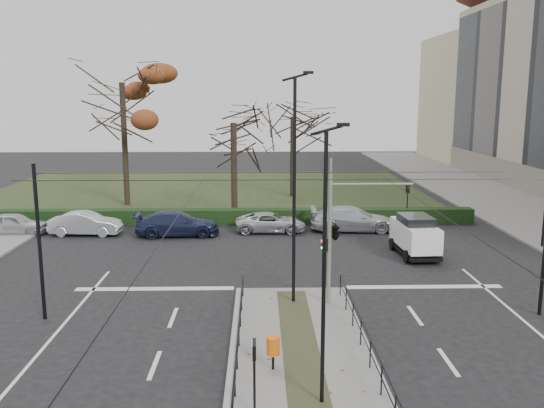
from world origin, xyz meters
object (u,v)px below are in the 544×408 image
at_px(streetlamp_median_far, 295,189).
at_px(parked_car_second, 86,224).
at_px(info_panel, 254,358).
at_px(rust_tree, 122,83).
at_px(parked_car_fourth, 271,222).
at_px(bare_tree_center, 293,123).
at_px(streetlamp_median_near, 325,267).
at_px(parked_car_third, 177,224).
at_px(parked_car_first, 14,224).
at_px(parked_car_fifth, 352,219).
at_px(traffic_light, 337,229).
at_px(litter_bin, 273,346).
at_px(white_van, 415,235).
at_px(bare_tree_near, 234,130).

relative_size(streetlamp_median_far, parked_car_second, 2.13).
xyz_separation_m(info_panel, rust_tree, (-10.12, 30.38, 7.70)).
relative_size(info_panel, parked_car_fourth, 0.46).
bearing_deg(bare_tree_center, streetlamp_median_near, -91.92).
bearing_deg(streetlamp_median_near, streetlamp_median_far, 92.20).
bearing_deg(rust_tree, parked_car_third, -61.87).
relative_size(streetlamp_median_near, parked_car_fourth, 1.73).
distance_m(parked_car_first, parked_car_fifth, 21.06).
xyz_separation_m(traffic_light, parked_car_first, (-18.25, 12.78, -2.53)).
bearing_deg(traffic_light, parked_car_second, 137.59).
height_order(streetlamp_median_near, parked_car_fourth, streetlamp_median_near).
distance_m(litter_bin, streetlamp_median_near, 3.92).
xyz_separation_m(parked_car_third, white_van, (13.32, -4.85, 0.41)).
relative_size(parked_car_second, rust_tree, 0.35).
bearing_deg(parked_car_third, info_panel, -170.01).
bearing_deg(parked_car_second, parked_car_fourth, -84.74).
bearing_deg(parked_car_fifth, bare_tree_near, 58.92).
height_order(traffic_light, streetlamp_median_far, streetlamp_median_far).
relative_size(bare_tree_near, parked_car_fifth, 1.61).
distance_m(white_van, bare_tree_center, 19.80).
relative_size(traffic_light, rust_tree, 0.43).
relative_size(info_panel, parked_car_first, 0.50).
xyz_separation_m(litter_bin, parked_car_fourth, (0.32, 18.84, -0.27)).
height_order(white_van, parked_car_fifth, white_van).
height_order(litter_bin, info_panel, info_panel).
distance_m(litter_bin, bare_tree_center, 32.05).
distance_m(traffic_light, parked_car_first, 22.42).
relative_size(rust_tree, parked_car_fifth, 2.30).
height_order(rust_tree, parked_car_fifth, rust_tree).
distance_m(parked_car_first, bare_tree_center, 22.87).
height_order(traffic_light, parked_car_fourth, traffic_light).
xyz_separation_m(litter_bin, white_van, (7.90, 13.17, 0.26)).
bearing_deg(parked_car_second, parked_car_first, 90.08).
xyz_separation_m(info_panel, parked_car_fourth, (0.88, 21.37, -1.11)).
bearing_deg(rust_tree, parked_car_fourth, -39.33).
distance_m(streetlamp_median_near, bare_tree_near, 26.27).
relative_size(streetlamp_median_far, white_van, 2.27).
relative_size(litter_bin, parked_car_fifth, 0.19).
distance_m(parked_car_third, rust_tree, 14.13).
height_order(traffic_light, bare_tree_center, bare_tree_center).
bearing_deg(streetlamp_median_far, bare_tree_center, 86.81).
xyz_separation_m(parked_car_second, parked_car_third, (5.66, -0.29, 0.03)).
relative_size(litter_bin, parked_car_fourth, 0.24).
bearing_deg(rust_tree, parked_car_first, -117.57).
relative_size(parked_car_third, parked_car_fourth, 1.16).
height_order(streetlamp_median_near, parked_car_fifth, streetlamp_median_near).
bearing_deg(streetlamp_median_near, parked_car_third, 108.59).
xyz_separation_m(traffic_light, streetlamp_median_far, (-1.70, 0.20, 1.61)).
distance_m(parked_car_fourth, rust_tree, 16.73).
distance_m(litter_bin, info_panel, 2.73).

